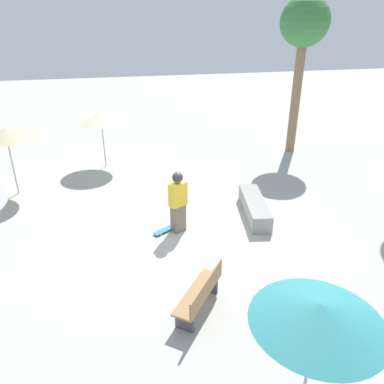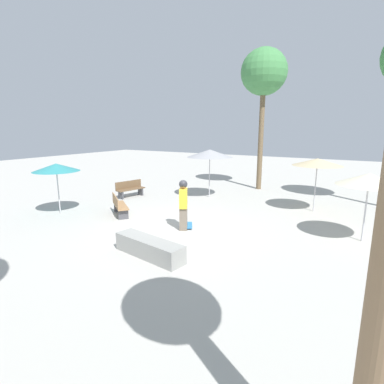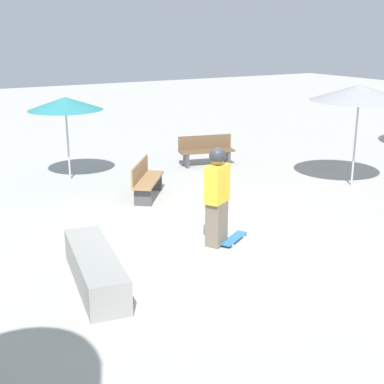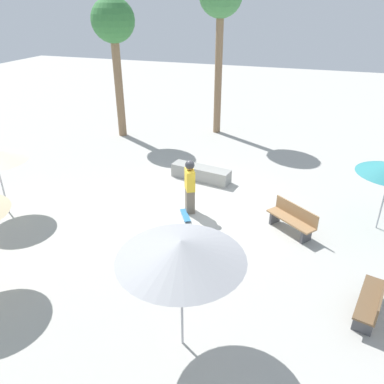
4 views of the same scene
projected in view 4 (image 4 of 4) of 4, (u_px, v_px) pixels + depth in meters
ground_plane at (199, 209)px, 12.51m from camera, size 60.00×60.00×0.00m
skater_main at (190, 185)px, 11.93m from camera, size 0.55×0.47×1.82m
skateboard at (185, 215)px, 12.06m from camera, size 0.79×0.58×0.07m
concrete_ledge at (201, 173)px, 14.46m from camera, size 0.97×2.40×0.52m
bench_near at (292, 219)px, 11.14m from camera, size 1.33×1.54×0.85m
bench_far at (373, 300)px, 8.15m from camera, size 1.66×0.81×0.85m
shade_umbrella_grey at (181, 250)px, 6.59m from camera, size 2.36×2.36×2.53m
palm_tree_far_back at (221, 2)px, 16.96m from camera, size 1.99×1.99×7.42m
palm_tree_center_left at (114, 26)px, 16.96m from camera, size 1.98×1.98×6.40m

